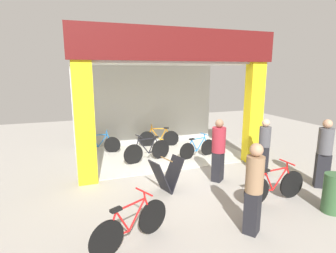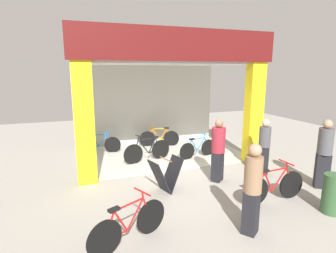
{
  "view_description": "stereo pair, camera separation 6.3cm",
  "coord_description": "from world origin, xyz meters",
  "px_view_note": "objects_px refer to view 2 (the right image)",
  "views": [
    {
      "loc": [
        -2.86,
        -7.0,
        2.88
      ],
      "look_at": [
        0.0,
        0.85,
        1.15
      ],
      "focal_mm": 29.19,
      "sensor_mm": 36.0,
      "label": 1
    },
    {
      "loc": [
        -2.8,
        -7.02,
        2.88
      ],
      "look_at": [
        0.0,
        0.85,
        1.15
      ],
      "focal_mm": 29.19,
      "sensor_mm": 36.0,
      "label": 2
    }
  ],
  "objects_px": {
    "bicycle_inside_2": "(100,144)",
    "pedestrian_0": "(324,153)",
    "bicycle_inside_1": "(198,149)",
    "bicycle_parked_1": "(129,225)",
    "pedestrian_1": "(218,150)",
    "pedestrian_3": "(252,188)",
    "sandwich_board_sign": "(166,175)",
    "bicycle_inside_3": "(160,138)",
    "trash_bin": "(333,194)",
    "pedestrian_2": "(264,146)",
    "bicycle_parked_0": "(274,186)",
    "bicycle_inside_0": "(148,151)"
  },
  "relations": [
    {
      "from": "pedestrian_0",
      "to": "trash_bin",
      "type": "bearing_deg",
      "value": -129.98
    },
    {
      "from": "bicycle_inside_3",
      "to": "bicycle_parked_0",
      "type": "distance_m",
      "value": 5.24
    },
    {
      "from": "bicycle_inside_1",
      "to": "sandwich_board_sign",
      "type": "bearing_deg",
      "value": -131.55
    },
    {
      "from": "bicycle_parked_0",
      "to": "pedestrian_2",
      "type": "bearing_deg",
      "value": 59.37
    },
    {
      "from": "bicycle_inside_3",
      "to": "pedestrian_2",
      "type": "bearing_deg",
      "value": -63.31
    },
    {
      "from": "bicycle_inside_2",
      "to": "pedestrian_0",
      "type": "bearing_deg",
      "value": -44.34
    },
    {
      "from": "pedestrian_0",
      "to": "pedestrian_1",
      "type": "xyz_separation_m",
      "value": [
        -2.23,
        1.25,
        -0.04
      ]
    },
    {
      "from": "pedestrian_1",
      "to": "pedestrian_2",
      "type": "relative_size",
      "value": 1.05
    },
    {
      "from": "bicycle_parked_1",
      "to": "bicycle_inside_1",
      "type": "bearing_deg",
      "value": 50.89
    },
    {
      "from": "bicycle_inside_2",
      "to": "bicycle_inside_3",
      "type": "xyz_separation_m",
      "value": [
        2.26,
        0.14,
        0.01
      ]
    },
    {
      "from": "bicycle_inside_1",
      "to": "bicycle_parked_1",
      "type": "bearing_deg",
      "value": -129.11
    },
    {
      "from": "trash_bin",
      "to": "pedestrian_3",
      "type": "bearing_deg",
      "value": -178.94
    },
    {
      "from": "bicycle_parked_1",
      "to": "pedestrian_2",
      "type": "height_order",
      "value": "pedestrian_2"
    },
    {
      "from": "bicycle_parked_1",
      "to": "trash_bin",
      "type": "relative_size",
      "value": 1.76
    },
    {
      "from": "bicycle_parked_1",
      "to": "pedestrian_0",
      "type": "relative_size",
      "value": 0.83
    },
    {
      "from": "bicycle_inside_3",
      "to": "pedestrian_2",
      "type": "xyz_separation_m",
      "value": [
        1.86,
        -3.7,
        0.47
      ]
    },
    {
      "from": "bicycle_parked_1",
      "to": "trash_bin",
      "type": "distance_m",
      "value": 4.14
    },
    {
      "from": "sandwich_board_sign",
      "to": "bicycle_inside_1",
      "type": "bearing_deg",
      "value": 48.45
    },
    {
      "from": "pedestrian_1",
      "to": "pedestrian_2",
      "type": "xyz_separation_m",
      "value": [
        1.44,
        -0.02,
        -0.05
      ]
    },
    {
      "from": "bicycle_inside_0",
      "to": "sandwich_board_sign",
      "type": "distance_m",
      "value": 2.3
    },
    {
      "from": "bicycle_inside_2",
      "to": "bicycle_parked_0",
      "type": "relative_size",
      "value": 0.88
    },
    {
      "from": "bicycle_inside_1",
      "to": "bicycle_parked_1",
      "type": "relative_size",
      "value": 0.98
    },
    {
      "from": "bicycle_inside_0",
      "to": "pedestrian_1",
      "type": "distance_m",
      "value": 2.55
    },
    {
      "from": "bicycle_inside_3",
      "to": "bicycle_inside_1",
      "type": "bearing_deg",
      "value": -66.15
    },
    {
      "from": "bicycle_inside_1",
      "to": "bicycle_inside_3",
      "type": "bearing_deg",
      "value": 113.85
    },
    {
      "from": "sandwich_board_sign",
      "to": "pedestrian_2",
      "type": "xyz_separation_m",
      "value": [
        2.94,
        0.16,
        0.39
      ]
    },
    {
      "from": "bicycle_inside_2",
      "to": "pedestrian_2",
      "type": "distance_m",
      "value": 5.47
    },
    {
      "from": "bicycle_inside_1",
      "to": "pedestrian_0",
      "type": "bearing_deg",
      "value": -59.5
    },
    {
      "from": "bicycle_inside_3",
      "to": "pedestrian_3",
      "type": "height_order",
      "value": "pedestrian_3"
    },
    {
      "from": "sandwich_board_sign",
      "to": "pedestrian_1",
      "type": "bearing_deg",
      "value": 6.53
    },
    {
      "from": "pedestrian_2",
      "to": "trash_bin",
      "type": "height_order",
      "value": "pedestrian_2"
    },
    {
      "from": "sandwich_board_sign",
      "to": "pedestrian_2",
      "type": "height_order",
      "value": "pedestrian_2"
    },
    {
      "from": "sandwich_board_sign",
      "to": "pedestrian_3",
      "type": "relative_size",
      "value": 0.51
    },
    {
      "from": "pedestrian_1",
      "to": "pedestrian_3",
      "type": "bearing_deg",
      "value": -105.4
    },
    {
      "from": "bicycle_inside_3",
      "to": "trash_bin",
      "type": "distance_m",
      "value": 6.21
    },
    {
      "from": "bicycle_inside_3",
      "to": "pedestrian_1",
      "type": "relative_size",
      "value": 0.9
    },
    {
      "from": "bicycle_parked_0",
      "to": "sandwich_board_sign",
      "type": "xyz_separation_m",
      "value": [
        -2.09,
        1.29,
        0.06
      ]
    },
    {
      "from": "bicycle_inside_2",
      "to": "pedestrian_3",
      "type": "bearing_deg",
      "value": -70.71
    },
    {
      "from": "bicycle_inside_1",
      "to": "bicycle_inside_2",
      "type": "height_order",
      "value": "bicycle_inside_2"
    },
    {
      "from": "bicycle_inside_3",
      "to": "trash_bin",
      "type": "xyz_separation_m",
      "value": [
        1.8,
        -5.94,
        0.08
      ]
    },
    {
      "from": "bicycle_inside_2",
      "to": "trash_bin",
      "type": "relative_size",
      "value": 1.75
    },
    {
      "from": "pedestrian_0",
      "to": "pedestrian_2",
      "type": "height_order",
      "value": "pedestrian_0"
    },
    {
      "from": "bicycle_parked_0",
      "to": "pedestrian_2",
      "type": "xyz_separation_m",
      "value": [
        0.85,
        1.44,
        0.45
      ]
    },
    {
      "from": "pedestrian_0",
      "to": "pedestrian_1",
      "type": "distance_m",
      "value": 2.55
    },
    {
      "from": "bicycle_inside_0",
      "to": "pedestrian_3",
      "type": "bearing_deg",
      "value": -81.1
    },
    {
      "from": "bicycle_inside_2",
      "to": "sandwich_board_sign",
      "type": "height_order",
      "value": "sandwich_board_sign"
    },
    {
      "from": "sandwich_board_sign",
      "to": "pedestrian_0",
      "type": "xyz_separation_m",
      "value": [
        3.73,
        -1.07,
        0.48
      ]
    },
    {
      "from": "bicycle_inside_1",
      "to": "pedestrian_1",
      "type": "distance_m",
      "value": 2.03
    },
    {
      "from": "bicycle_inside_3",
      "to": "sandwich_board_sign",
      "type": "xyz_separation_m",
      "value": [
        -1.08,
        -3.85,
        0.08
      ]
    },
    {
      "from": "bicycle_parked_0",
      "to": "bicycle_parked_1",
      "type": "height_order",
      "value": "bicycle_parked_0"
    }
  ]
}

